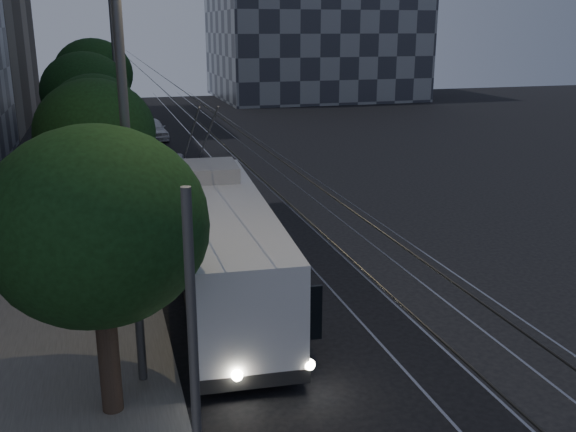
% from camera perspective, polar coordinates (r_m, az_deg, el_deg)
% --- Properties ---
extents(ground, '(120.00, 120.00, 0.00)m').
position_cam_1_polar(ground, '(20.62, 2.75, -6.25)').
color(ground, black).
rests_on(ground, ground).
extents(sidewalk, '(5.00, 90.00, 0.15)m').
position_cam_1_polar(sidewalk, '(38.80, -17.78, 3.94)').
color(sidewalk, '#65635F').
rests_on(sidewalk, ground).
extents(tram_rails, '(4.52, 90.00, 0.02)m').
position_cam_1_polar(tram_rails, '(39.77, -3.21, 4.90)').
color(tram_rails, '#95949D').
rests_on(tram_rails, ground).
extents(overhead_wires, '(2.23, 90.00, 6.00)m').
position_cam_1_polar(overhead_wires, '(38.25, -14.40, 9.21)').
color(overhead_wires, black).
rests_on(overhead_wires, ground).
extents(trolleybus, '(3.35, 12.07, 5.63)m').
position_cam_1_polar(trolleybus, '(19.44, -5.88, -2.55)').
color(trolleybus, white).
rests_on(trolleybus, ground).
extents(pickup_silver, '(3.80, 6.50, 1.70)m').
position_cam_1_polar(pickup_silver, '(28.40, -8.69, 1.77)').
color(pickup_silver, '#9C9EA3').
rests_on(pickup_silver, ground).
extents(car_white_a, '(2.13, 4.16, 1.35)m').
position_cam_1_polar(car_white_a, '(35.44, -10.17, 4.34)').
color(car_white_a, silver).
rests_on(car_white_a, ground).
extents(car_white_b, '(2.10, 4.92, 1.41)m').
position_cam_1_polar(car_white_b, '(42.57, -13.46, 6.20)').
color(car_white_b, '#B8B8BD').
rests_on(car_white_b, ground).
extents(car_white_c, '(1.47, 3.94, 1.29)m').
position_cam_1_polar(car_white_c, '(43.14, -13.49, 6.24)').
color(car_white_c, silver).
rests_on(car_white_c, ground).
extents(car_white_d, '(2.36, 4.74, 1.55)m').
position_cam_1_polar(car_white_d, '(48.51, -12.03, 7.58)').
color(car_white_d, silver).
rests_on(car_white_d, ground).
extents(tree_0, '(4.39, 4.39, 6.21)m').
position_cam_1_polar(tree_0, '(13.02, -16.59, -0.91)').
color(tree_0, '#2D2019').
rests_on(tree_0, ground).
extents(tree_1, '(4.31, 4.31, 6.24)m').
position_cam_1_polar(tree_1, '(24.25, -16.75, 7.05)').
color(tree_1, '#2D2019').
rests_on(tree_1, ground).
extents(tree_2, '(4.26, 4.26, 5.94)m').
position_cam_1_polar(tree_2, '(31.23, -16.75, 8.50)').
color(tree_2, '#2D2019').
rests_on(tree_2, ground).
extents(tree_3, '(5.11, 5.11, 6.64)m').
position_cam_1_polar(tree_3, '(39.78, -17.55, 10.47)').
color(tree_3, '#2D2019').
rests_on(tree_3, ground).
extents(tree_4, '(5.22, 5.22, 7.27)m').
position_cam_1_polar(tree_4, '(46.26, -16.90, 11.98)').
color(tree_4, '#2D2019').
rests_on(tree_4, ground).
extents(tree_5, '(4.68, 4.68, 6.76)m').
position_cam_1_polar(tree_5, '(56.36, -17.40, 12.35)').
color(tree_5, '#2D2019').
rests_on(tree_5, ground).
extents(streetlamp_near, '(2.65, 0.44, 11.10)m').
position_cam_1_polar(streetlamp_near, '(13.65, -12.64, 10.47)').
color(streetlamp_near, '#525254').
rests_on(streetlamp_near, ground).
extents(streetlamp_far, '(2.61, 0.44, 10.89)m').
position_cam_1_polar(streetlamp_far, '(41.51, -14.63, 13.94)').
color(streetlamp_far, '#525254').
rests_on(streetlamp_far, ground).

